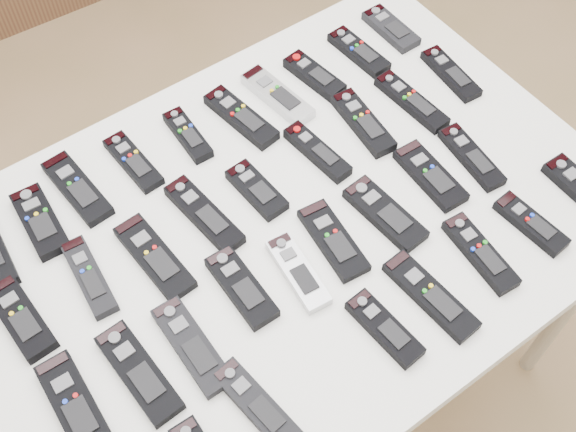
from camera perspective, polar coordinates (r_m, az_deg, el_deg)
ground at (r=2.16m, az=0.97°, el=-7.50°), size 4.00×4.00×0.00m
table at (r=1.44m, az=-0.00°, el=-1.71°), size 1.25×0.88×0.78m
remote_1 at (r=1.46m, az=-18.99°, el=-0.43°), size 0.07×0.17×0.02m
remote_2 at (r=1.48m, az=-16.31°, el=2.10°), size 0.07×0.19×0.02m
remote_3 at (r=1.50m, az=-12.13°, el=4.21°), size 0.06×0.16×0.02m
remote_4 at (r=1.52m, az=-7.92°, el=6.35°), size 0.05×0.15×0.02m
remote_5 at (r=1.54m, az=-3.73°, el=7.79°), size 0.08×0.19×0.02m
remote_6 at (r=1.58m, az=-0.85°, el=9.46°), size 0.07×0.19×0.02m
remote_7 at (r=1.62m, az=2.10°, el=11.02°), size 0.07×0.16×0.02m
remote_8 at (r=1.68m, az=5.60°, el=12.79°), size 0.06×0.16×0.02m
remote_9 at (r=1.75m, az=8.13°, el=14.45°), size 0.06×0.15×0.02m
remote_10 at (r=1.36m, az=-20.34°, el=-7.57°), size 0.07×0.17×0.02m
remote_11 at (r=1.37m, az=-15.43°, el=-4.67°), size 0.06×0.17×0.02m
remote_12 at (r=1.36m, az=-10.50°, el=-3.22°), size 0.07×0.20×0.02m
remote_13 at (r=1.39m, az=-6.64°, el=0.11°), size 0.07×0.20×0.02m
remote_14 at (r=1.42m, az=-2.49°, el=2.07°), size 0.06×0.14×0.02m
remote_15 at (r=1.48m, az=2.33°, el=5.09°), size 0.06×0.17×0.02m
remote_16 at (r=1.53m, az=5.96°, el=7.35°), size 0.07×0.18×0.02m
remote_17 at (r=1.59m, az=9.72°, el=8.91°), size 0.06×0.19×0.02m
remote_18 at (r=1.66m, az=12.74°, el=10.91°), size 0.06×0.17×0.02m
remote_19 at (r=1.27m, az=-16.47°, el=-14.23°), size 0.07×0.19×0.02m
remote_20 at (r=1.26m, az=-11.69°, el=-12.02°), size 0.07×0.20×0.02m
remote_21 at (r=1.27m, az=-7.59°, el=-10.14°), size 0.06×0.19×0.02m
remote_22 at (r=1.31m, az=-3.69°, el=-5.64°), size 0.06×0.17×0.02m
remote_23 at (r=1.32m, az=0.80°, el=-4.45°), size 0.07×0.17×0.02m
remote_24 at (r=1.36m, az=3.59°, el=-1.92°), size 0.08×0.18×0.02m
remote_25 at (r=1.40m, az=7.67°, el=0.17°), size 0.07×0.18×0.02m
remote_26 at (r=1.47m, az=11.18°, el=3.16°), size 0.07×0.17×0.02m
remote_27 at (r=1.52m, az=14.29°, el=4.54°), size 0.07×0.17×0.02m
remote_30 at (r=1.22m, az=-2.46°, el=-14.70°), size 0.07×0.18×0.02m
remote_31 at (r=1.28m, az=7.63°, el=-8.78°), size 0.06×0.16×0.02m
remote_32 at (r=1.32m, az=11.19°, el=-6.19°), size 0.07×0.20×0.02m
remote_33 at (r=1.39m, az=14.95°, el=-2.86°), size 0.06×0.18×0.02m
remote_34 at (r=1.45m, az=18.64°, el=-0.57°), size 0.06×0.15×0.02m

